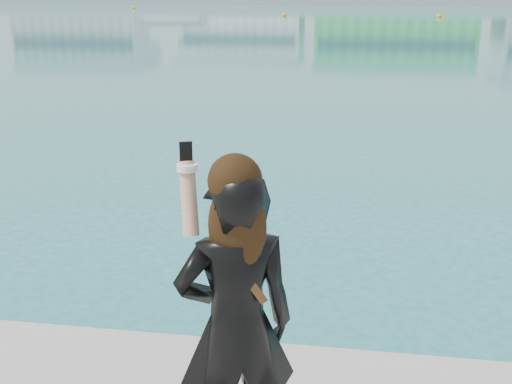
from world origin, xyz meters
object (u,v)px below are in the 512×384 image
buoy_far (134,9)px  buoy_extra (284,16)px  buoy_near (439,17)px  woman (236,318)px

buoy_far → buoy_extra: 32.59m
buoy_far → buoy_near: bearing=-25.9°
buoy_near → buoy_extra: size_ratio=1.00×
buoy_near → buoy_extra: same height
buoy_far → buoy_extra: size_ratio=1.00×
woman → buoy_near: bearing=-117.6°
woman → buoy_extra: bearing=-104.1°
buoy_extra → woman: bearing=-83.8°
buoy_near → woman: woman is taller
buoy_near → buoy_far: (-41.91, 20.38, 0.00)m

